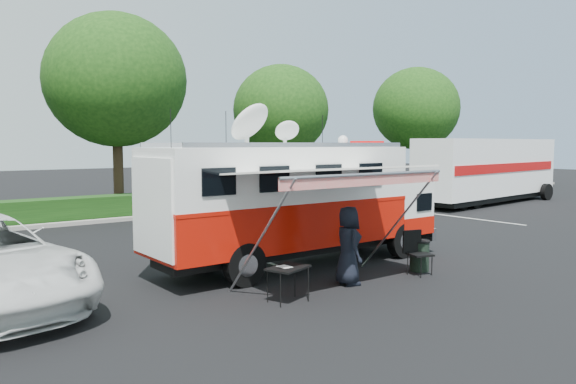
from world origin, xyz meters
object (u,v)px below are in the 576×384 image
at_px(trash_bin, 420,255).
at_px(command_truck, 297,201).
at_px(folding_table, 288,269).
at_px(semi_trailer, 488,169).

bearing_deg(trash_bin, command_truck, 131.50).
distance_m(folding_table, trash_bin, 4.33).
relative_size(folding_table, trash_bin, 1.29).
bearing_deg(trash_bin, semi_trailer, 28.00).
height_order(trash_bin, semi_trailer, semi_trailer).
relative_size(command_truck, folding_table, 8.28).
xyz_separation_m(folding_table, semi_trailer, (19.78, 8.44, 1.13)).
xyz_separation_m(command_truck, semi_trailer, (17.53, 5.88, 0.10)).
relative_size(trash_bin, semi_trailer, 0.07).
xyz_separation_m(command_truck, trash_bin, (2.07, -2.34, -1.31)).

